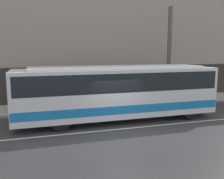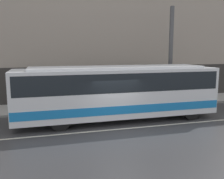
# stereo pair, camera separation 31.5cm
# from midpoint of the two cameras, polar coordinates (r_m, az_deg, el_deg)

# --- Properties ---
(ground_plane) EXTENTS (60.00, 60.00, 0.00)m
(ground_plane) POSITION_cam_midpoint_polar(r_m,az_deg,el_deg) (13.05, 0.93, -9.07)
(ground_plane) COLOR #38383A
(sidewalk) EXTENTS (60.00, 3.18, 0.15)m
(sidewalk) POSITION_cam_midpoint_polar(r_m,az_deg,el_deg) (18.25, -4.46, -3.59)
(sidewalk) COLOR #A09E99
(sidewalk) RESTS_ON ground_plane
(building_facade) EXTENTS (60.00, 0.35, 13.36)m
(building_facade) POSITION_cam_midpoint_polar(r_m,az_deg,el_deg) (19.66, -5.84, 16.04)
(building_facade) COLOR gray
(building_facade) RESTS_ON ground_plane
(lane_stripe) EXTENTS (54.00, 0.14, 0.01)m
(lane_stripe) POSITION_cam_midpoint_polar(r_m,az_deg,el_deg) (13.05, 0.93, -9.05)
(lane_stripe) COLOR beige
(lane_stripe) RESTS_ON ground_plane
(transit_bus) EXTENTS (11.57, 2.59, 3.14)m
(transit_bus) POSITION_cam_midpoint_polar(r_m,az_deg,el_deg) (14.36, 0.72, -0.13)
(transit_bus) COLOR silver
(transit_bus) RESTS_ON ground_plane
(utility_pole_near) EXTENTS (0.30, 0.30, 6.93)m
(utility_pole_near) POSITION_cam_midpoint_polar(r_m,az_deg,el_deg) (18.60, 12.42, 7.47)
(utility_pole_near) COLOR #4C4C4F
(utility_pole_near) RESTS_ON sidewalk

